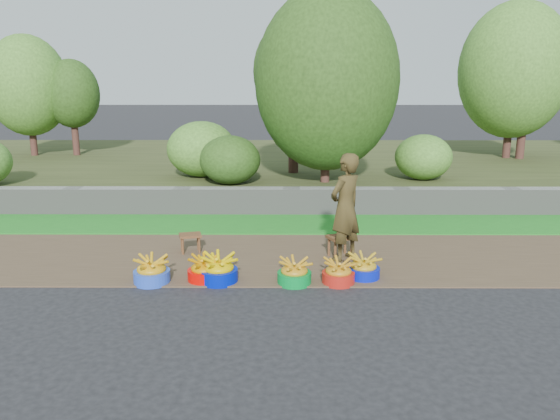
{
  "coord_description": "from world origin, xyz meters",
  "views": [
    {
      "loc": [
        -0.18,
        -6.75,
        2.64
      ],
      "look_at": [
        -0.22,
        1.3,
        0.75
      ],
      "focal_mm": 35.0,
      "sensor_mm": 36.0,
      "label": 1
    }
  ],
  "objects_px": {
    "basin_a": "(152,271)",
    "stool_right": "(340,240)",
    "basin_e": "(338,273)",
    "basin_b": "(204,270)",
    "vendor_woman": "(345,207)",
    "basin_c": "(219,270)",
    "basin_f": "(363,268)",
    "stool_left": "(190,238)",
    "basin_d": "(294,273)"
  },
  "relations": [
    {
      "from": "vendor_woman",
      "to": "stool_right",
      "type": "bearing_deg",
      "value": -116.21
    },
    {
      "from": "basin_d",
      "to": "vendor_woman",
      "type": "bearing_deg",
      "value": 51.71
    },
    {
      "from": "basin_e",
      "to": "stool_left",
      "type": "height_order",
      "value": "basin_e"
    },
    {
      "from": "basin_d",
      "to": "vendor_woman",
      "type": "relative_size",
      "value": 0.28
    },
    {
      "from": "basin_c",
      "to": "stool_right",
      "type": "distance_m",
      "value": 2.05
    },
    {
      "from": "basin_e",
      "to": "vendor_woman",
      "type": "height_order",
      "value": "vendor_woman"
    },
    {
      "from": "basin_f",
      "to": "stool_left",
      "type": "xyz_separation_m",
      "value": [
        -2.56,
        1.13,
        0.11
      ]
    },
    {
      "from": "basin_d",
      "to": "stool_right",
      "type": "distance_m",
      "value": 1.35
    },
    {
      "from": "basin_d",
      "to": "basin_e",
      "type": "bearing_deg",
      "value": 1.07
    },
    {
      "from": "basin_e",
      "to": "basin_b",
      "type": "bearing_deg",
      "value": 177.31
    },
    {
      "from": "basin_b",
      "to": "basin_f",
      "type": "bearing_deg",
      "value": 2.83
    },
    {
      "from": "basin_b",
      "to": "basin_e",
      "type": "height_order",
      "value": "basin_b"
    },
    {
      "from": "basin_c",
      "to": "basin_b",
      "type": "bearing_deg",
      "value": 169.44
    },
    {
      "from": "basin_c",
      "to": "basin_e",
      "type": "distance_m",
      "value": 1.61
    },
    {
      "from": "basin_e",
      "to": "vendor_woman",
      "type": "relative_size",
      "value": 0.27
    },
    {
      "from": "basin_d",
      "to": "basin_e",
      "type": "xyz_separation_m",
      "value": [
        0.59,
        0.01,
        -0.0
      ]
    },
    {
      "from": "basin_e",
      "to": "stool_right",
      "type": "relative_size",
      "value": 0.97
    },
    {
      "from": "basin_a",
      "to": "basin_d",
      "type": "bearing_deg",
      "value": -0.57
    },
    {
      "from": "basin_b",
      "to": "basin_e",
      "type": "bearing_deg",
      "value": -2.69
    },
    {
      "from": "basin_c",
      "to": "basin_f",
      "type": "xyz_separation_m",
      "value": [
        1.97,
        0.14,
        -0.02
      ]
    },
    {
      "from": "basin_c",
      "to": "basin_e",
      "type": "relative_size",
      "value": 1.16
    },
    {
      "from": "basin_c",
      "to": "basin_d",
      "type": "xyz_separation_m",
      "value": [
        1.02,
        -0.06,
        -0.02
      ]
    },
    {
      "from": "basin_d",
      "to": "stool_left",
      "type": "distance_m",
      "value": 2.09
    },
    {
      "from": "basin_c",
      "to": "stool_right",
      "type": "bearing_deg",
      "value": 31.34
    },
    {
      "from": "basin_b",
      "to": "basin_f",
      "type": "height_order",
      "value": "basin_b"
    },
    {
      "from": "stool_left",
      "to": "stool_right",
      "type": "xyz_separation_m",
      "value": [
        2.34,
        -0.21,
        0.03
      ]
    },
    {
      "from": "stool_left",
      "to": "vendor_woman",
      "type": "xyz_separation_m",
      "value": [
        2.38,
        -0.35,
        0.57
      ]
    },
    {
      "from": "stool_left",
      "to": "stool_right",
      "type": "distance_m",
      "value": 2.35
    },
    {
      "from": "basin_c",
      "to": "basin_f",
      "type": "height_order",
      "value": "basin_c"
    },
    {
      "from": "basin_b",
      "to": "stool_left",
      "type": "bearing_deg",
      "value": 107.68
    },
    {
      "from": "basin_e",
      "to": "basin_f",
      "type": "height_order",
      "value": "basin_f"
    },
    {
      "from": "basin_b",
      "to": "vendor_woman",
      "type": "xyz_separation_m",
      "value": [
        1.99,
        0.89,
        0.68
      ]
    },
    {
      "from": "basin_b",
      "to": "stool_right",
      "type": "height_order",
      "value": "stool_right"
    },
    {
      "from": "vendor_woman",
      "to": "basin_f",
      "type": "bearing_deg",
      "value": 59.06
    },
    {
      "from": "basin_e",
      "to": "basin_a",
      "type": "bearing_deg",
      "value": 179.82
    },
    {
      "from": "basin_e",
      "to": "basin_f",
      "type": "relative_size",
      "value": 0.98
    },
    {
      "from": "basin_b",
      "to": "basin_c",
      "type": "xyz_separation_m",
      "value": [
        0.2,
        -0.04,
        0.02
      ]
    },
    {
      "from": "basin_c",
      "to": "basin_a",
      "type": "bearing_deg",
      "value": -177.46
    },
    {
      "from": "basin_a",
      "to": "basin_f",
      "type": "distance_m",
      "value": 2.87
    },
    {
      "from": "basin_c",
      "to": "basin_d",
      "type": "distance_m",
      "value": 1.02
    },
    {
      "from": "basin_a",
      "to": "basin_e",
      "type": "bearing_deg",
      "value": -0.18
    },
    {
      "from": "basin_a",
      "to": "basin_d",
      "type": "height_order",
      "value": "basin_a"
    },
    {
      "from": "basin_f",
      "to": "vendor_woman",
      "type": "relative_size",
      "value": 0.28
    },
    {
      "from": "basin_c",
      "to": "basin_e",
      "type": "xyz_separation_m",
      "value": [
        1.61,
        -0.05,
        -0.02
      ]
    },
    {
      "from": "basin_c",
      "to": "basin_f",
      "type": "bearing_deg",
      "value": 4.19
    },
    {
      "from": "basin_a",
      "to": "stool_right",
      "type": "relative_size",
      "value": 1.07
    },
    {
      "from": "basin_a",
      "to": "stool_right",
      "type": "distance_m",
      "value": 2.87
    },
    {
      "from": "basin_f",
      "to": "vendor_woman",
      "type": "bearing_deg",
      "value": 102.89
    },
    {
      "from": "basin_f",
      "to": "basin_a",
      "type": "bearing_deg",
      "value": -176.33
    },
    {
      "from": "basin_a",
      "to": "basin_b",
      "type": "relative_size",
      "value": 1.06
    }
  ]
}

